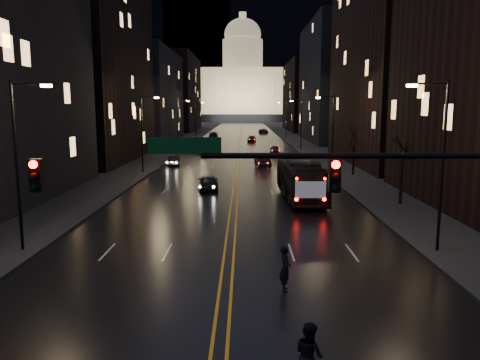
{
  "coord_description": "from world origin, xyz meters",
  "views": [
    {
      "loc": [
        0.77,
        -13.92,
        7.64
      ],
      "look_at": [
        0.56,
        12.05,
        3.58
      ],
      "focal_mm": 35.0,
      "sensor_mm": 36.0,
      "label": 1
    }
  ],
  "objects_px": {
    "oncoming_car_a": "(209,182)",
    "pedestrian_b": "(309,354)",
    "bus": "(300,179)",
    "pedestrian_a": "(285,268)",
    "traffic_signal": "(414,192)",
    "oncoming_car_b": "(174,161)",
    "receding_car_a": "(263,161)"
  },
  "relations": [
    {
      "from": "oncoming_car_a",
      "to": "pedestrian_b",
      "type": "relative_size",
      "value": 2.38
    },
    {
      "from": "bus",
      "to": "oncoming_car_a",
      "type": "relative_size",
      "value": 2.64
    },
    {
      "from": "pedestrian_a",
      "to": "pedestrian_b",
      "type": "xyz_separation_m",
      "value": [
        0.06,
        -6.79,
        -0.05
      ]
    },
    {
      "from": "oncoming_car_a",
      "to": "traffic_signal",
      "type": "bearing_deg",
      "value": 101.96
    },
    {
      "from": "oncoming_car_b",
      "to": "oncoming_car_a",
      "type": "bearing_deg",
      "value": 101.38
    },
    {
      "from": "receding_car_a",
      "to": "traffic_signal",
      "type": "bearing_deg",
      "value": -94.48
    },
    {
      "from": "traffic_signal",
      "to": "pedestrian_a",
      "type": "xyz_separation_m",
      "value": [
        -3.4,
        4.8,
        -4.12
      ]
    },
    {
      "from": "bus",
      "to": "pedestrian_b",
      "type": "distance_m",
      "value": 27.15
    },
    {
      "from": "receding_car_a",
      "to": "pedestrian_a",
      "type": "relative_size",
      "value": 2.27
    },
    {
      "from": "pedestrian_a",
      "to": "pedestrian_b",
      "type": "bearing_deg",
      "value": 178.68
    },
    {
      "from": "pedestrian_b",
      "to": "bus",
      "type": "bearing_deg",
      "value": -36.97
    },
    {
      "from": "bus",
      "to": "receding_car_a",
      "type": "xyz_separation_m",
      "value": [
        -2.34,
        21.04,
        -0.9
      ]
    },
    {
      "from": "traffic_signal",
      "to": "bus",
      "type": "bearing_deg",
      "value": 90.83
    },
    {
      "from": "traffic_signal",
      "to": "bus",
      "type": "distance_m",
      "value": 25.23
    },
    {
      "from": "oncoming_car_a",
      "to": "receding_car_a",
      "type": "xyz_separation_m",
      "value": [
        5.7,
        17.32,
        -0.02
      ]
    },
    {
      "from": "traffic_signal",
      "to": "pedestrian_b",
      "type": "height_order",
      "value": "traffic_signal"
    },
    {
      "from": "traffic_signal",
      "to": "receding_car_a",
      "type": "distance_m",
      "value": 46.32
    },
    {
      "from": "bus",
      "to": "pedestrian_a",
      "type": "distance_m",
      "value": 20.43
    },
    {
      "from": "pedestrian_a",
      "to": "pedestrian_b",
      "type": "distance_m",
      "value": 6.79
    },
    {
      "from": "bus",
      "to": "oncoming_car_a",
      "type": "distance_m",
      "value": 8.91
    },
    {
      "from": "bus",
      "to": "receding_car_a",
      "type": "distance_m",
      "value": 21.19
    },
    {
      "from": "traffic_signal",
      "to": "bus",
      "type": "height_order",
      "value": "traffic_signal"
    },
    {
      "from": "oncoming_car_b",
      "to": "traffic_signal",
      "type": "bearing_deg",
      "value": 100.39
    },
    {
      "from": "bus",
      "to": "pedestrian_a",
      "type": "height_order",
      "value": "bus"
    },
    {
      "from": "traffic_signal",
      "to": "bus",
      "type": "xyz_separation_m",
      "value": [
        -0.36,
        24.99,
        -3.47
      ]
    },
    {
      "from": "oncoming_car_b",
      "to": "pedestrian_b",
      "type": "height_order",
      "value": "pedestrian_b"
    },
    {
      "from": "receding_car_a",
      "to": "bus",
      "type": "bearing_deg",
      "value": -91.49
    },
    {
      "from": "bus",
      "to": "oncoming_car_a",
      "type": "xyz_separation_m",
      "value": [
        -8.04,
        3.73,
        -0.88
      ]
    },
    {
      "from": "traffic_signal",
      "to": "oncoming_car_b",
      "type": "bearing_deg",
      "value": 106.95
    },
    {
      "from": "receding_car_a",
      "to": "pedestrian_b",
      "type": "relative_size",
      "value": 2.39
    },
    {
      "from": "oncoming_car_b",
      "to": "pedestrian_b",
      "type": "distance_m",
      "value": 50.07
    },
    {
      "from": "bus",
      "to": "pedestrian_b",
      "type": "relative_size",
      "value": 6.3
    }
  ]
}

